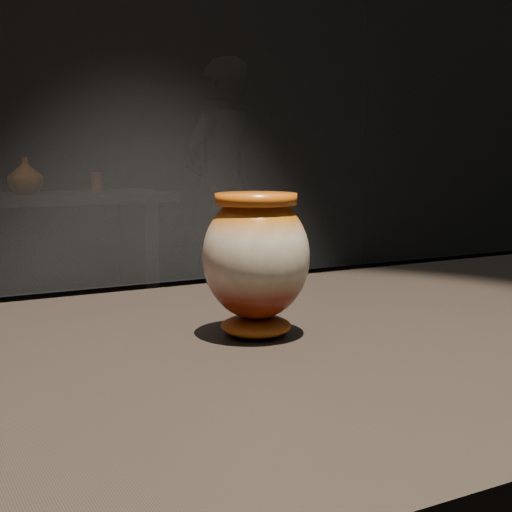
{
  "coord_description": "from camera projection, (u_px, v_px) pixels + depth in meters",
  "views": [
    {
      "loc": [
        -0.29,
        -0.73,
        1.13
      ],
      "look_at": [
        0.12,
        0.04,
        1.0
      ],
      "focal_mm": 50.0,
      "sensor_mm": 36.0,
      "label": 1
    }
  ],
  "objects": [
    {
      "name": "back_vase_mid",
      "position": [
        25.0,
        176.0,
        3.92
      ],
      "size": [
        0.26,
        0.26,
        0.2
      ],
      "primitive_type": "imported",
      "rotation": [
        0.0,
        0.0,
        2.67
      ],
      "color": "maroon",
      "rests_on": "back_shelf"
    },
    {
      "name": "back_vase_right",
      "position": [
        97.0,
        182.0,
        4.16
      ],
      "size": [
        0.07,
        0.07,
        0.11
      ],
      "primitive_type": "cylinder",
      "color": "#893A13",
      "rests_on": "back_shelf"
    },
    {
      "name": "visitor",
      "position": [
        221.0,
        187.0,
        4.97
      ],
      "size": [
        0.76,
        0.63,
        1.77
      ],
      "primitive_type": "imported",
      "rotation": [
        0.0,
        0.0,
        3.52
      ],
      "color": "black",
      "rests_on": "ground"
    },
    {
      "name": "main_vase",
      "position": [
        256.0,
        259.0,
        0.89
      ],
      "size": [
        0.15,
        0.15,
        0.18
      ],
      "rotation": [
        0.0,
        0.0,
        -0.09
      ],
      "color": "maroon",
      "rests_on": "display_plinth"
    }
  ]
}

